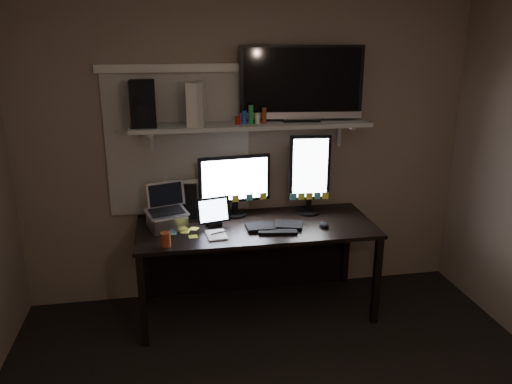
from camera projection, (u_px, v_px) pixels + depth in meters
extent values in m
plane|color=#7B6758|center=(248.00, 148.00, 3.99)|extent=(3.60, 0.00, 3.60)
cube|color=beige|center=(178.00, 145.00, 3.87)|extent=(1.10, 0.02, 1.10)
cube|color=black|center=(256.00, 227.00, 3.80)|extent=(1.80, 0.75, 0.03)
cube|color=black|center=(249.00, 252.00, 4.25)|extent=(1.80, 0.02, 0.70)
cube|color=black|center=(143.00, 301.00, 3.46)|extent=(0.05, 0.05, 0.70)
cube|color=black|center=(377.00, 281.00, 3.74)|extent=(0.05, 0.05, 0.70)
cube|color=black|center=(146.00, 260.00, 4.08)|extent=(0.05, 0.05, 0.70)
cube|color=black|center=(346.00, 246.00, 4.37)|extent=(0.05, 0.05, 0.70)
cube|color=#B1B1AC|center=(252.00, 125.00, 3.77)|extent=(1.80, 0.35, 0.03)
cube|color=black|center=(235.00, 185.00, 3.93)|extent=(0.58, 0.13, 0.50)
cube|color=black|center=(310.00, 174.00, 3.96)|extent=(0.33, 0.08, 0.65)
cube|color=black|center=(275.00, 226.00, 3.74)|extent=(0.46, 0.23, 0.03)
ellipsoid|color=black|center=(324.00, 225.00, 3.76)|extent=(0.07, 0.11, 0.04)
cube|color=white|center=(216.00, 235.00, 3.59)|extent=(0.15, 0.20, 0.01)
cube|color=black|center=(213.00, 212.00, 3.75)|extent=(0.28, 0.16, 0.23)
cube|color=black|center=(182.00, 199.00, 3.92)|extent=(0.25, 0.15, 0.30)
cube|color=silver|center=(166.00, 208.00, 3.67)|extent=(0.35, 0.31, 0.33)
cylinder|color=maroon|center=(165.00, 240.00, 3.40)|extent=(0.07, 0.07, 0.10)
cube|color=black|center=(301.00, 84.00, 3.78)|extent=(0.95, 0.26, 0.56)
cube|color=beige|center=(196.00, 104.00, 3.64)|extent=(0.16, 0.27, 0.31)
cube|color=black|center=(143.00, 104.00, 3.57)|extent=(0.18, 0.22, 0.33)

